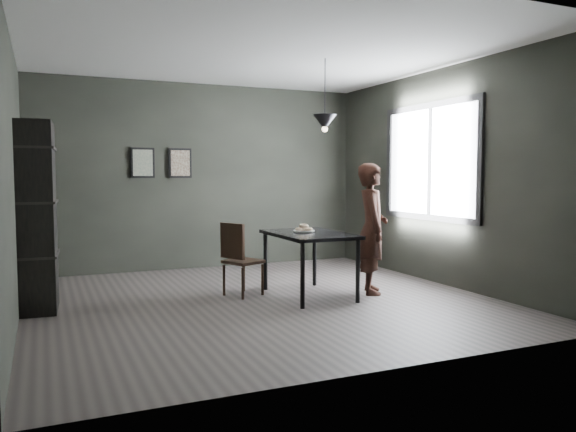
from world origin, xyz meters
name	(u,v)px	position (x,y,z in m)	size (l,w,h in m)	color
ground	(262,300)	(0.00, 0.00, 0.00)	(5.00, 5.00, 0.00)	#35302E
back_wall	(203,177)	(0.00, 2.50, 1.40)	(5.00, 0.10, 2.80)	black
ceiling	(261,50)	(0.00, 0.00, 2.80)	(5.00, 5.00, 0.02)	silver
window_assembly	(430,162)	(2.47, 0.20, 1.60)	(0.04, 1.96, 1.56)	white
cafe_table	(309,239)	(0.60, 0.00, 0.67)	(0.80, 1.20, 0.75)	black
white_plate	(304,232)	(0.57, 0.09, 0.76)	(0.23, 0.23, 0.01)	white
donut_pile	(304,228)	(0.57, 0.09, 0.80)	(0.21, 0.14, 0.09)	beige
woman	(372,228)	(1.37, -0.15, 0.78)	(0.57, 0.38, 1.57)	black
wood_chair	(238,255)	(-0.17, 0.32, 0.49)	(0.50, 0.50, 0.87)	black
shelf_unit	(36,217)	(-2.32, 0.50, 0.99)	(0.37, 0.66, 1.98)	black
pendant_lamp	(325,122)	(0.85, 0.10, 2.05)	(0.28, 0.28, 0.86)	black
framed_print_left	(143,163)	(-0.90, 2.47, 1.60)	(0.34, 0.04, 0.44)	black
framed_print_right	(180,163)	(-0.35, 2.47, 1.60)	(0.34, 0.04, 0.44)	black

